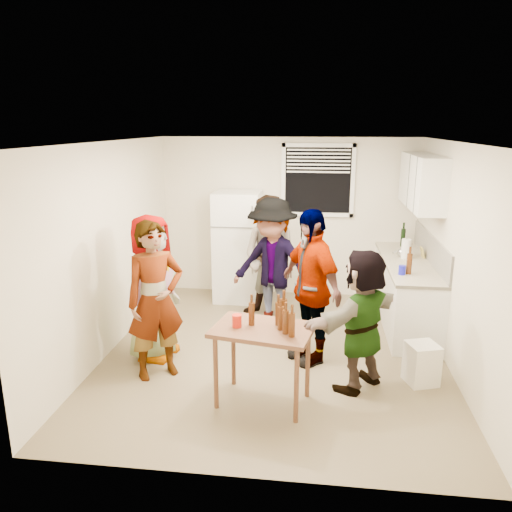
# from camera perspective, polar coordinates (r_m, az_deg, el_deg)

# --- Properties ---
(room) EXTENTS (4.00, 4.50, 2.50)m
(room) POSITION_cam_1_polar(r_m,az_deg,el_deg) (6.19, 2.18, -10.92)
(room) COLOR silver
(room) RESTS_ON ground
(window) EXTENTS (1.12, 0.10, 1.06)m
(window) POSITION_cam_1_polar(r_m,az_deg,el_deg) (7.81, 7.08, 8.57)
(window) COLOR white
(window) RESTS_ON room
(refrigerator) EXTENTS (0.70, 0.70, 1.70)m
(refrigerator) POSITION_cam_1_polar(r_m,az_deg,el_deg) (7.76, -2.07, 1.12)
(refrigerator) COLOR white
(refrigerator) RESTS_ON ground
(counter_lower) EXTENTS (0.60, 2.20, 0.86)m
(counter_lower) POSITION_cam_1_polar(r_m,az_deg,el_deg) (7.19, 16.71, -4.14)
(counter_lower) COLOR white
(counter_lower) RESTS_ON ground
(countertop) EXTENTS (0.64, 2.22, 0.04)m
(countertop) POSITION_cam_1_polar(r_m,az_deg,el_deg) (7.06, 16.98, -0.68)
(countertop) COLOR #B9AF95
(countertop) RESTS_ON counter_lower
(backsplash) EXTENTS (0.03, 2.20, 0.36)m
(backsplash) POSITION_cam_1_polar(r_m,az_deg,el_deg) (7.06, 19.38, 0.82)
(backsplash) COLOR #BCB7AC
(backsplash) RESTS_ON countertop
(upper_cabinets) EXTENTS (0.34, 1.60, 0.70)m
(upper_cabinets) POSITION_cam_1_polar(r_m,az_deg,el_deg) (7.08, 18.42, 8.10)
(upper_cabinets) COLOR white
(upper_cabinets) RESTS_ON room
(kettle) EXTENTS (0.27, 0.25, 0.18)m
(kettle) POSITION_cam_1_polar(r_m,az_deg,el_deg) (7.22, 16.36, -0.12)
(kettle) COLOR silver
(kettle) RESTS_ON countertop
(paper_towel) EXTENTS (0.13, 0.13, 0.27)m
(paper_towel) POSITION_cam_1_polar(r_m,az_deg,el_deg) (7.16, 16.68, -0.27)
(paper_towel) COLOR white
(paper_towel) RESTS_ON countertop
(wine_bottle) EXTENTS (0.07, 0.07, 0.27)m
(wine_bottle) POSITION_cam_1_polar(r_m,az_deg,el_deg) (7.85, 16.37, 1.07)
(wine_bottle) COLOR black
(wine_bottle) RESTS_ON countertop
(beer_bottle_counter) EXTENTS (0.07, 0.07, 0.25)m
(beer_bottle_counter) POSITION_cam_1_polar(r_m,az_deg,el_deg) (6.44, 17.02, -1.96)
(beer_bottle_counter) COLOR #47230C
(beer_bottle_counter) RESTS_ON countertop
(blue_cup) EXTENTS (0.09, 0.09, 0.12)m
(blue_cup) POSITION_cam_1_polar(r_m,az_deg,el_deg) (6.39, 16.31, -2.05)
(blue_cup) COLOR #1717BF
(blue_cup) RESTS_ON countertop
(picture_frame) EXTENTS (0.02, 0.17, 0.14)m
(picture_frame) POSITION_cam_1_polar(r_m,az_deg,el_deg) (7.28, 18.47, 0.39)
(picture_frame) COLOR tan
(picture_frame) RESTS_ON countertop
(trash_bin) EXTENTS (0.38, 0.38, 0.44)m
(trash_bin) POSITION_cam_1_polar(r_m,az_deg,el_deg) (5.70, 18.43, -11.34)
(trash_bin) COLOR white
(trash_bin) RESTS_ON ground
(serving_table) EXTENTS (1.05, 0.80, 0.80)m
(serving_table) POSITION_cam_1_polar(r_m,az_deg,el_deg) (5.21, 0.76, -16.30)
(serving_table) COLOR brown
(serving_table) RESTS_ON ground
(beer_bottle_table) EXTENTS (0.07, 0.07, 0.25)m
(beer_bottle_table) POSITION_cam_1_polar(r_m,az_deg,el_deg) (4.94, 3.17, -7.75)
(beer_bottle_table) COLOR #47230C
(beer_bottle_table) RESTS_ON serving_table
(red_cup) EXTENTS (0.09, 0.09, 0.12)m
(red_cup) POSITION_cam_1_polar(r_m,az_deg,el_deg) (4.87, -2.19, -8.08)
(red_cup) COLOR red
(red_cup) RESTS_ON serving_table
(guest_grey) EXTENTS (1.85, 1.16, 0.55)m
(guest_grey) POSITION_cam_1_polar(r_m,az_deg,el_deg) (6.24, -11.37, -11.03)
(guest_grey) COLOR gray
(guest_grey) RESTS_ON ground
(guest_stripe) EXTENTS (1.54, 1.77, 0.42)m
(guest_stripe) POSITION_cam_1_polar(r_m,az_deg,el_deg) (5.80, -10.97, -13.09)
(guest_stripe) COLOR #141933
(guest_stripe) RESTS_ON ground
(guest_back_left) EXTENTS (1.34, 1.93, 0.66)m
(guest_back_left) POSITION_cam_1_polar(r_m,az_deg,el_deg) (7.23, 1.71, -7.00)
(guest_back_left) COLOR brown
(guest_back_left) RESTS_ON ground
(guest_back_right) EXTENTS (1.80, 2.10, 0.66)m
(guest_back_right) POSITION_cam_1_polar(r_m,az_deg,el_deg) (6.85, 1.80, -8.30)
(guest_back_right) COLOR #404046
(guest_back_right) RESTS_ON ground
(guest_black) EXTENTS (2.08, 1.89, 0.44)m
(guest_black) POSITION_cam_1_polar(r_m,az_deg,el_deg) (6.07, 5.99, -11.57)
(guest_black) COLOR black
(guest_black) RESTS_ON ground
(guest_orange) EXTENTS (2.04, 2.03, 0.44)m
(guest_orange) POSITION_cam_1_polar(r_m,az_deg,el_deg) (5.58, 11.58, -14.34)
(guest_orange) COLOR #F59961
(guest_orange) RESTS_ON ground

